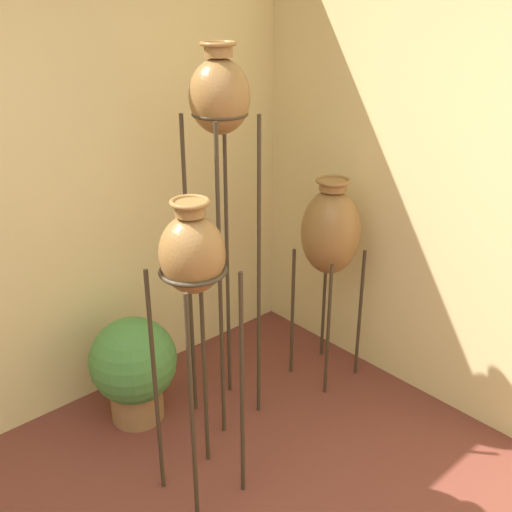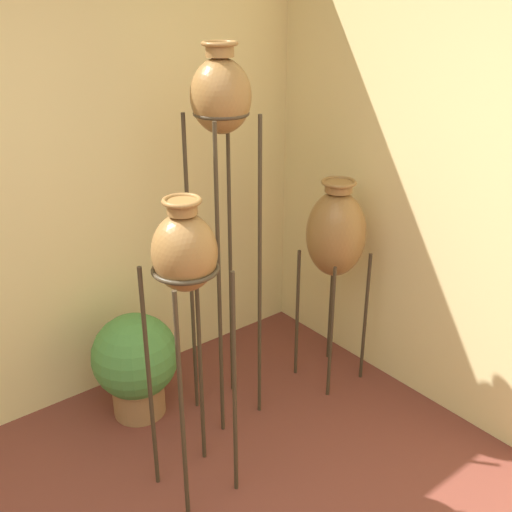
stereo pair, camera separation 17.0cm
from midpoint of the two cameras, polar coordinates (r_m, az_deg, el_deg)
vase_stand_tall at (r=2.81m, az=-5.24°, el=13.48°), size 0.28×0.28×1.98m
vase_stand_medium at (r=2.41m, az=-8.09°, el=-0.67°), size 0.29×0.29×1.45m
vase_stand_short at (r=3.37m, az=5.67°, el=2.18°), size 0.33×0.33×1.25m
potted_plant at (r=3.35m, az=-13.02°, el=-10.24°), size 0.47×0.47×0.60m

